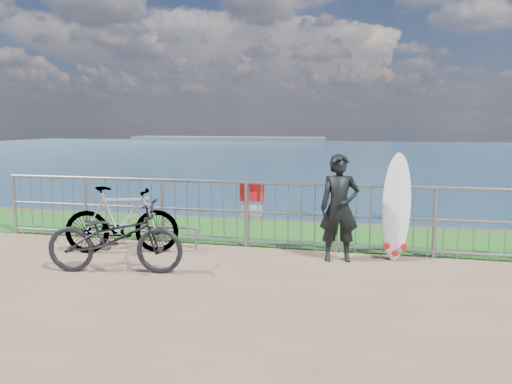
% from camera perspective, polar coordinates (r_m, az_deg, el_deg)
% --- Properties ---
extents(grass_strip, '(120.00, 120.00, 0.00)m').
position_cam_1_polar(grass_strip, '(9.43, 3.49, -4.76)').
color(grass_strip, '#165216').
rests_on(grass_strip, ground).
extents(seascape, '(260.00, 260.00, 5.00)m').
position_cam_1_polar(seascape, '(160.49, -3.26, 5.90)').
color(seascape, brown).
rests_on(seascape, ground).
extents(railing, '(10.06, 0.10, 1.13)m').
position_cam_1_polar(railing, '(8.25, 2.33, -2.56)').
color(railing, gray).
rests_on(railing, ground).
extents(surfer, '(0.65, 0.49, 1.62)m').
position_cam_1_polar(surfer, '(7.60, 9.51, -1.82)').
color(surfer, black).
rests_on(surfer, ground).
extents(surfboard, '(0.48, 0.43, 1.64)m').
position_cam_1_polar(surfboard, '(7.92, 15.72, -2.02)').
color(surfboard, silver).
rests_on(surfboard, ground).
extents(bicycle_near, '(2.00, 0.98, 1.00)m').
position_cam_1_polar(bicycle_near, '(7.25, -15.83, -4.99)').
color(bicycle_near, black).
rests_on(bicycle_near, ground).
extents(bicycle_far, '(1.87, 0.99, 1.08)m').
position_cam_1_polar(bicycle_far, '(8.26, -15.10, -3.09)').
color(bicycle_far, black).
rests_on(bicycle_far, ground).
extents(bike_rack, '(1.79, 0.05, 0.37)m').
position_cam_1_polar(bike_rack, '(8.61, -11.88, -4.13)').
color(bike_rack, gray).
rests_on(bike_rack, ground).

